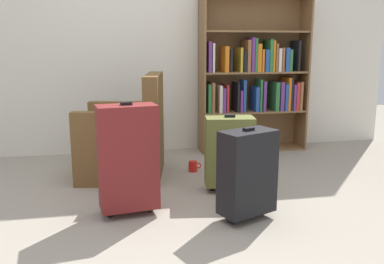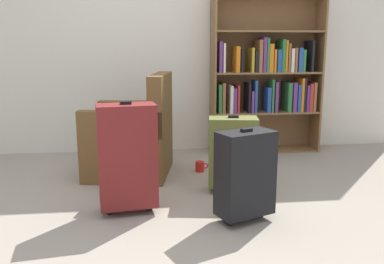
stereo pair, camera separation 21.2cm
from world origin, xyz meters
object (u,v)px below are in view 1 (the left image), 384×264
object	(u,v)px
bookshelf	(254,75)
suitcase_dark_red	(128,158)
mug	(193,166)
suitcase_olive	(229,151)
armchair	(126,140)
suitcase_black	(247,172)

from	to	relation	value
bookshelf	suitcase_dark_red	world-z (taller)	bookshelf
mug	suitcase_olive	world-z (taller)	suitcase_olive
bookshelf	suitcase_dark_red	xyz separation A→B (m)	(-1.43, -1.57, -0.42)
armchair	suitcase_black	distance (m)	1.35
bookshelf	armchair	world-z (taller)	bookshelf
mug	suitcase_olive	distance (m)	0.63
suitcase_olive	armchair	bearing A→B (deg)	144.57
bookshelf	suitcase_dark_red	distance (m)	2.17
armchair	suitcase_dark_red	distance (m)	0.90
bookshelf	suitcase_olive	size ratio (longest dim) A/B	2.75
suitcase_dark_red	suitcase_olive	bearing A→B (deg)	22.62
suitcase_dark_red	armchair	bearing A→B (deg)	88.72
armchair	suitcase_black	world-z (taller)	armchair
suitcase_dark_red	bookshelf	bearing A→B (deg)	47.76
mug	armchair	bearing A→B (deg)	178.69
armchair	suitcase_black	size ratio (longest dim) A/B	1.44
suitcase_black	armchair	bearing A→B (deg)	123.53
armchair	suitcase_dark_red	world-z (taller)	armchair
armchair	mug	world-z (taller)	armchair
bookshelf	armchair	xyz separation A→B (m)	(-1.41, -0.68, -0.51)
bookshelf	armchair	size ratio (longest dim) A/B	1.88
armchair	mug	bearing A→B (deg)	-1.31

